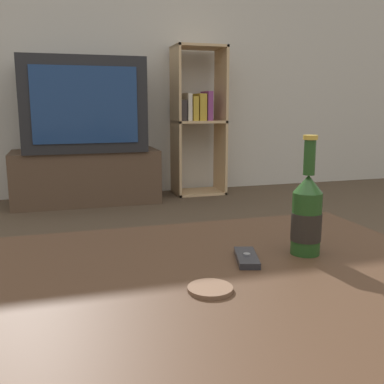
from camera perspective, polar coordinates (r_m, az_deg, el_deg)
The scene contains 8 objects.
back_wall at distance 3.86m, azimuth -13.09°, elevation 19.04°, with size 8.00×0.05×2.60m.
coffee_table at distance 0.92m, azimuth 3.18°, elevation -14.16°, with size 1.07×0.87×0.41m.
tv_stand at distance 3.55m, azimuth -13.27°, elevation 1.94°, with size 1.09×0.46×0.40m.
television at distance 3.50m, azimuth -13.66°, elevation 10.69°, with size 0.88×0.52×0.68m.
bookshelf at distance 3.77m, azimuth 0.69°, elevation 9.47°, with size 0.41×0.30×1.21m.
beer_bottle at distance 1.06m, azimuth 14.36°, elevation -2.82°, with size 0.07×0.07×0.27m.
cell_phone at distance 1.01m, azimuth 6.96°, elevation -8.28°, with size 0.08×0.12×0.02m.
coaster at distance 0.85m, azimuth 2.32°, elevation -12.19°, with size 0.09×0.09×0.01m.
Camera 1 is at (-0.29, -0.78, 0.75)m, focal length 42.00 mm.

